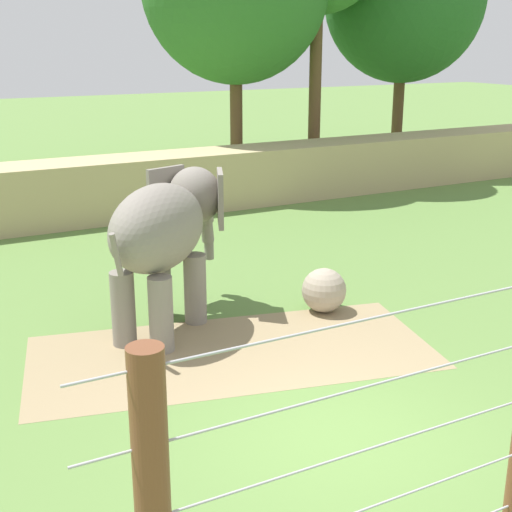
{
  "coord_description": "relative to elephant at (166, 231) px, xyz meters",
  "views": [
    {
      "loc": [
        -4.81,
        -6.8,
        5.08
      ],
      "look_at": [
        0.76,
        3.72,
        1.4
      ],
      "focal_mm": 49.38,
      "sensor_mm": 36.0,
      "label": 1
    }
  ],
  "objects": [
    {
      "name": "embankment_wall",
      "position": [
        0.6,
        8.51,
        -0.95
      ],
      "size": [
        36.0,
        1.8,
        1.76
      ],
      "primitive_type": "cube",
      "color": "tan",
      "rests_on": "ground"
    },
    {
      "name": "elephant",
      "position": [
        0.0,
        0.0,
        0.0
      ],
      "size": [
        3.19,
        3.03,
        2.77
      ],
      "color": "gray",
      "rests_on": "ground"
    },
    {
      "name": "ground_plane",
      "position": [
        0.6,
        -4.57,
        -1.83
      ],
      "size": [
        120.0,
        120.0,
        0.0
      ],
      "primitive_type": "plane",
      "color": "#5B7F3D"
    },
    {
      "name": "enrichment_ball",
      "position": [
        2.94,
        -0.68,
        -1.4
      ],
      "size": [
        0.86,
        0.86,
        0.86
      ],
      "primitive_type": "sphere",
      "color": "tan",
      "rests_on": "ground"
    },
    {
      "name": "dirt_patch",
      "position": [
        0.54,
        -1.55,
        -1.83
      ],
      "size": [
        7.27,
        4.5,
        0.01
      ],
      "primitive_type": "cube",
      "rotation": [
        0.0,
        0.0,
        -0.23
      ],
      "color": "#937F5B",
      "rests_on": "ground"
    }
  ]
}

